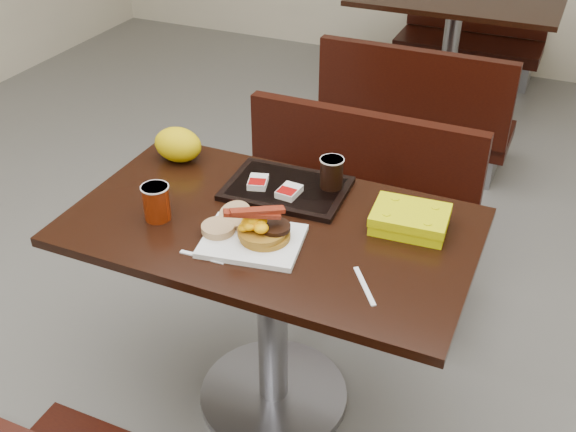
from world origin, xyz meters
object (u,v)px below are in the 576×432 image
at_px(bench_near_n, 345,214).
at_px(bench_far_s, 420,103).
at_px(table_far, 449,58).
at_px(hashbrown_sleeve_right, 289,191).
at_px(fork, 196,255).
at_px(tray, 287,188).
at_px(hashbrown_sleeve_left, 258,182).
at_px(bench_far_n, 471,28).
at_px(platter, 252,241).
at_px(pancake_stack, 265,233).
at_px(clamshell, 410,219).
at_px(table_near, 272,318).
at_px(coffee_cup_near, 156,203).
at_px(knife, 364,286).
at_px(paper_bag, 178,145).
at_px(coffee_cup_far, 332,173).

bearing_deg(bench_near_n, bench_far_s, 90.00).
height_order(table_far, hashbrown_sleeve_right, hashbrown_sleeve_right).
distance_m(fork, tray, 0.43).
bearing_deg(hashbrown_sleeve_left, bench_far_n, 71.43).
height_order(platter, pancake_stack, pancake_stack).
relative_size(table_far, clamshell, 5.51).
bearing_deg(table_near, pancake_stack, -74.63).
distance_m(platter, pancake_stack, 0.04).
xyz_separation_m(bench_far_s, coffee_cup_near, (-0.32, -2.01, 0.44)).
xyz_separation_m(table_far, clamshell, (0.38, -2.46, 0.40)).
relative_size(bench_near_n, knife, 6.24).
xyz_separation_m(table_far, tray, (-0.03, -2.41, 0.38)).
distance_m(table_far, paper_bag, 2.46).
height_order(coffee_cup_near, hashbrown_sleeve_right, coffee_cup_near).
bearing_deg(clamshell, hashbrown_sleeve_left, 174.04).
bearing_deg(coffee_cup_near, fork, -30.59).
bearing_deg(table_far, clamshell, -81.17).
xyz_separation_m(bench_far_s, hashbrown_sleeve_right, (-0.00, -1.76, 0.42)).
height_order(bench_far_n, hashbrown_sleeve_right, hashbrown_sleeve_right).
bearing_deg(table_near, bench_far_n, 90.00).
height_order(table_near, hashbrown_sleeve_right, hashbrown_sleeve_right).
xyz_separation_m(platter, tray, (-0.03, 0.30, 0.00)).
bearing_deg(fork, hashbrown_sleeve_left, 86.25).
distance_m(table_near, bench_far_n, 3.30).
bearing_deg(hashbrown_sleeve_left, tray, 2.77).
distance_m(hashbrown_sleeve_left, hashbrown_sleeve_right, 0.11).
relative_size(fork, tray, 0.36).
bearing_deg(coffee_cup_far, paper_bag, -178.58).
distance_m(bench_near_n, coffee_cup_near, 0.98).
distance_m(pancake_stack, fork, 0.20).
bearing_deg(bench_far_n, pancake_stack, -89.55).
bearing_deg(platter, bench_far_n, 80.29).
bearing_deg(fork, tray, 74.59).
bearing_deg(coffee_cup_near, coffee_cup_far, 40.09).
xyz_separation_m(coffee_cup_near, tray, (0.29, 0.30, -0.05)).
bearing_deg(coffee_cup_far, tray, -157.22).
xyz_separation_m(table_far, hashbrown_sleeve_right, (-0.00, -2.46, 0.40)).
height_order(coffee_cup_near, paper_bag, paper_bag).
bearing_deg(coffee_cup_near, table_far, 83.28).
xyz_separation_m(bench_far_n, coffee_cup_near, (-0.32, -3.41, 0.44)).
bearing_deg(table_near, platter, -91.81).
height_order(table_near, fork, fork).
relative_size(fork, hashbrown_sleeve_right, 1.67).
bearing_deg(pancake_stack, coffee_cup_near, -177.29).
height_order(bench_far_n, hashbrown_sleeve_left, hashbrown_sleeve_left).
relative_size(bench_far_s, hashbrown_sleeve_right, 12.31).
relative_size(table_near, hashbrown_sleeve_right, 14.78).
distance_m(table_near, pancake_stack, 0.42).
distance_m(table_far, coffee_cup_far, 2.40).
distance_m(bench_near_n, pancake_stack, 0.90).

